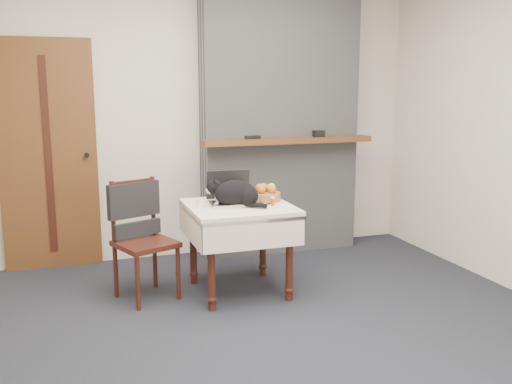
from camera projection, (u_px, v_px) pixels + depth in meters
ground at (251, 339)px, 3.66m from camera, size 4.50×4.50×0.00m
room_shell at (228, 61)px, 3.76m from camera, size 4.52×4.01×2.61m
door at (48, 156)px, 4.94m from camera, size 0.82×0.10×2.00m
chimney at (280, 118)px, 5.42m from camera, size 1.62×0.48×2.60m
side_table at (239, 219)px, 4.39m from camera, size 0.78×0.78×0.70m
laptop at (230, 196)px, 4.41m from camera, size 0.36×0.31×0.25m
cat at (236, 193)px, 4.30m from camera, size 0.42×0.33×0.23m
cream_jar at (200, 204)px, 4.26m from camera, size 0.06×0.06×0.07m
pill_bottle at (273, 201)px, 4.34m from camera, size 0.03×0.03×0.07m
fruit_basket at (266, 194)px, 4.52m from camera, size 0.23×0.23×0.13m
desk_clutter at (265, 202)px, 4.44m from camera, size 0.15×0.06×0.01m
chair at (139, 223)px, 4.33m from camera, size 0.52×0.52×0.90m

